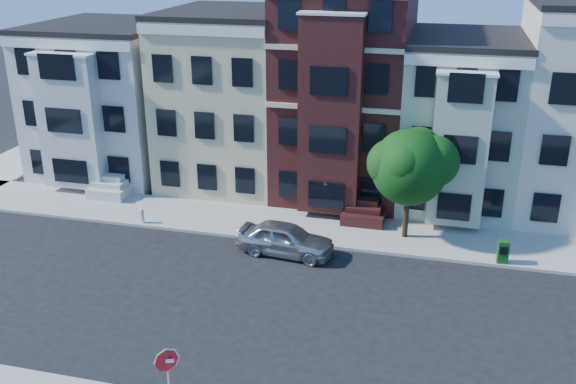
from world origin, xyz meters
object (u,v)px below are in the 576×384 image
(street_tree, at_px, (409,172))
(stop_sign, at_px, (169,380))
(newspaper_box, at_px, (503,252))
(fire_hydrant, at_px, (142,217))
(parked_car, at_px, (286,239))

(street_tree, xyz_separation_m, stop_sign, (-5.98, -15.09, -1.95))
(street_tree, bearing_deg, newspaper_box, -20.44)
(fire_hydrant, height_order, stop_sign, stop_sign)
(newspaper_box, distance_m, stop_sign, 17.07)
(parked_car, xyz_separation_m, newspaper_box, (9.98, 1.32, -0.09))
(parked_car, bearing_deg, street_tree, -54.99)
(street_tree, relative_size, newspaper_box, 6.28)
(newspaper_box, relative_size, fire_hydrant, 1.74)
(parked_car, relative_size, stop_sign, 1.57)
(fire_hydrant, distance_m, stop_sign, 15.39)
(newspaper_box, bearing_deg, parked_car, -175.51)
(street_tree, distance_m, fire_hydrant, 13.97)
(street_tree, xyz_separation_m, fire_hydrant, (-13.51, -1.71, -3.11))
(parked_car, distance_m, stop_sign, 12.10)
(parked_car, bearing_deg, newspaper_box, -76.73)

